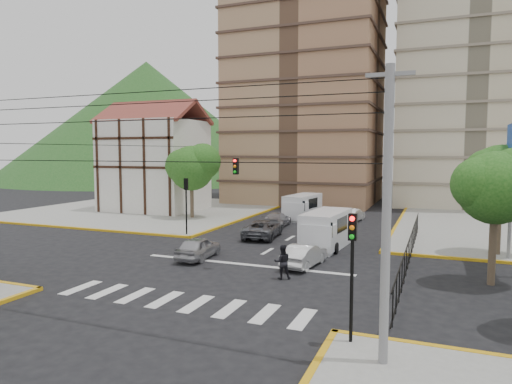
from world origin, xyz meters
The scene contains 25 objects.
ground centered at (0.00, 0.00, 0.00)m, with size 160.00×160.00×0.00m, color black.
sidewalk_nw centered at (-20.00, 20.00, 0.07)m, with size 26.00×26.00×0.15m, color gray.
crosswalk_stripes centered at (0.00, -6.00, 0.01)m, with size 12.00×2.40×0.01m, color silver.
stop_line centered at (0.00, 1.20, 0.01)m, with size 13.00×0.40×0.01m, color silver.
tower_tan centered at (-6.00, 36.00, 24.00)m, with size 18.00×16.00×48.00m, color #A07050.
tower_beige centered at (14.00, 40.00, 24.00)m, with size 17.00×16.00×48.00m, color #C6B995.
tudor_building centered at (-19.00, 20.00, 5.25)m, with size 10.80×8.05×12.23m.
distant_hill centered at (-55.00, 70.00, 14.00)m, with size 70.00×70.00×28.00m, color #1B511B.
park_fence centered at (9.00, 4.50, 0.00)m, with size 0.10×22.50×1.66m, color black, non-canonical shape.
tree_park_a centered at (13.08, 2.01, 5.01)m, with size 4.41×3.60×6.83m.
tree_park_c centered at (14.09, 9.01, 5.34)m, with size 4.65×3.80×7.25m.
tree_tudor centered at (-11.90, 16.01, 5.22)m, with size 5.39×4.40×7.43m.
traffic_light_se centered at (7.80, -7.80, 3.11)m, with size 0.28×0.22×4.40m.
traffic_light_nw centered at (-7.80, 7.80, 3.11)m, with size 0.28×0.22×4.40m.
traffic_light_hanging centered at (0.00, -2.04, 5.90)m, with size 18.00×9.12×0.92m.
utility_pole_se centered at (9.00, -9.00, 4.77)m, with size 1.40×0.28×9.00m.
van_right_lane centered at (3.35, 7.35, 1.22)m, with size 2.59×5.73×2.51m.
van_left_lane centered at (-1.88, 19.68, 1.17)m, with size 2.72×5.56×2.40m.
car_silver_front_left centered at (-3.25, 1.49, 0.69)m, with size 1.62×4.04×1.38m, color #A9A8AD.
car_white_front_right centered at (3.36, 2.08, 0.66)m, with size 1.39×3.98×1.31m, color silver.
car_grey_mid_left centered at (-2.01, 9.42, 0.70)m, with size 2.31×5.01×1.39m, color slate.
car_silver_rear_left centered at (-2.70, 14.64, 0.64)m, with size 1.80×4.43×1.29m, color #A4A3A7.
car_darkgrey_mid_right centered at (2.03, 15.85, 0.64)m, with size 1.51×3.74×1.27m, color #252528.
car_white_rear_right centered at (2.97, 20.38, 0.62)m, with size 1.32×3.79×1.25m, color silver.
pedestrian_crosswalk centered at (3.02, -0.87, 0.90)m, with size 0.87×0.68×1.80m, color black.
Camera 1 is at (10.39, -22.96, 6.60)m, focal length 32.00 mm.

